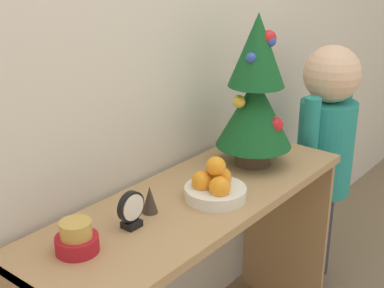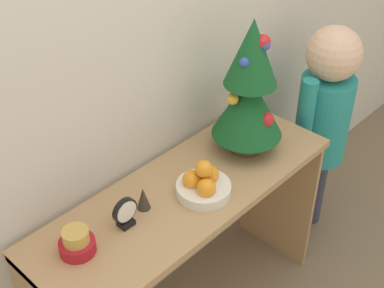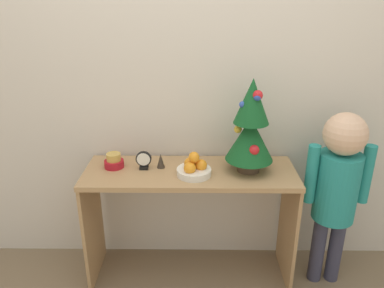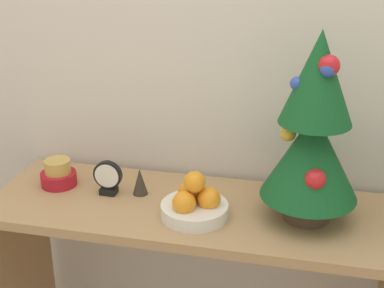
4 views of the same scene
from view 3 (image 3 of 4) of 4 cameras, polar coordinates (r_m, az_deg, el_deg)
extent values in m
cube|color=beige|center=(2.28, -0.23, 10.30)|extent=(7.00, 0.05, 2.50)
cube|color=tan|center=(2.20, -0.30, -4.40)|extent=(1.24, 0.43, 0.03)
cube|color=tan|center=(2.47, -14.91, -11.66)|extent=(0.02, 0.39, 0.75)
cube|color=tan|center=(2.46, 14.45, -11.84)|extent=(0.02, 0.39, 0.75)
cylinder|color=#4C3828|center=(2.21, 8.56, -3.41)|extent=(0.13, 0.13, 0.05)
cylinder|color=brown|center=(2.19, 8.62, -2.35)|extent=(0.02, 0.02, 0.04)
cone|color=#145123|center=(2.14, 8.82, 0.82)|extent=(0.27, 0.27, 0.25)
cone|color=#145123|center=(2.08, 9.17, 6.48)|extent=(0.20, 0.20, 0.25)
sphere|color=red|center=(2.09, 9.44, -0.90)|extent=(0.06, 0.06, 0.06)
sphere|color=red|center=(2.04, 9.98, 7.32)|extent=(0.06, 0.06, 0.06)
sphere|color=gold|center=(2.14, 7.01, 2.25)|extent=(0.05, 0.05, 0.05)
sphere|color=#2D4CA8|center=(2.06, 7.69, 5.98)|extent=(0.04, 0.04, 0.04)
sphere|color=#2D4CA8|center=(2.04, 9.94, 7.08)|extent=(0.04, 0.04, 0.04)
cylinder|color=silver|center=(2.14, 0.30, -4.28)|extent=(0.20, 0.20, 0.04)
sphere|color=orange|center=(2.13, 1.39, -3.25)|extent=(0.07, 0.07, 0.07)
sphere|color=orange|center=(2.15, -0.28, -2.94)|extent=(0.07, 0.07, 0.07)
sphere|color=orange|center=(2.09, -0.41, -3.73)|extent=(0.07, 0.07, 0.07)
sphere|color=orange|center=(2.10, 0.30, -2.03)|extent=(0.06, 0.06, 0.06)
cylinder|color=#AD1923|center=(2.28, -11.77, -2.97)|extent=(0.12, 0.12, 0.04)
cylinder|color=gold|center=(2.26, -11.86, -1.96)|extent=(0.08, 0.08, 0.04)
cube|color=black|center=(2.23, -7.32, -3.53)|extent=(0.05, 0.04, 0.02)
cylinder|color=black|center=(2.21, -7.39, -2.23)|extent=(0.09, 0.02, 0.09)
cylinder|color=white|center=(2.20, -7.42, -2.34)|extent=(0.08, 0.00, 0.08)
cone|color=#382D23|center=(2.22, -4.79, -2.57)|extent=(0.05, 0.05, 0.09)
cylinder|color=#38384C|center=(2.55, 18.61, -14.87)|extent=(0.09, 0.09, 0.46)
cylinder|color=#38384C|center=(2.59, 21.00, -14.67)|extent=(0.09, 0.09, 0.46)
cylinder|color=teal|center=(2.34, 21.18, -6.11)|extent=(0.24, 0.24, 0.42)
sphere|color=#E0B28E|center=(2.22, 22.33, 1.42)|extent=(0.24, 0.24, 0.24)
cylinder|color=teal|center=(2.26, 17.74, -4.37)|extent=(0.07, 0.07, 0.35)
cylinder|color=teal|center=(2.37, 25.01, -4.19)|extent=(0.07, 0.07, 0.35)
camera|label=1|loc=(1.62, -50.13, 7.07)|focal=50.00mm
camera|label=2|loc=(1.47, -53.98, 25.29)|focal=50.00mm
camera|label=4|loc=(0.68, 26.00, 4.53)|focal=50.00mm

